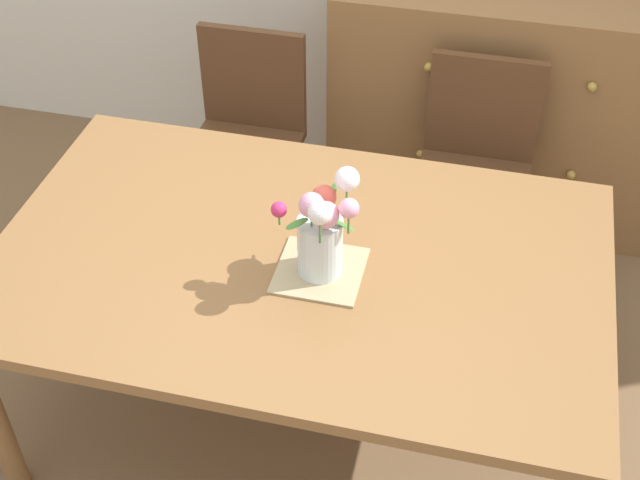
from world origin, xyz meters
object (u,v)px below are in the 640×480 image
dresser (503,108)px  chair_right (476,161)px  dining_table (299,274)px  chair_left (247,130)px  flower_vase (322,229)px

dresser → chair_right: bearing=-99.8°
dining_table → chair_left: chair_left is taller
dresser → flower_vase: bearing=-107.8°
dresser → flower_vase: 1.50m
chair_left → flower_vase: (0.53, -0.95, 0.38)m
dining_table → chair_right: chair_right is taller
dresser → chair_left: bearing=-156.4°
chair_left → chair_right: (0.90, 0.00, 0.00)m
dining_table → chair_left: bearing=116.5°
dining_table → flower_vase: (0.08, -0.05, 0.23)m
chair_right → dresser: size_ratio=0.64×
dining_table → flower_vase: flower_vase is taller
dining_table → dresser: (0.52, 1.33, -0.16)m
chair_right → flower_vase: flower_vase is taller
dining_table → chair_left: 1.02m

